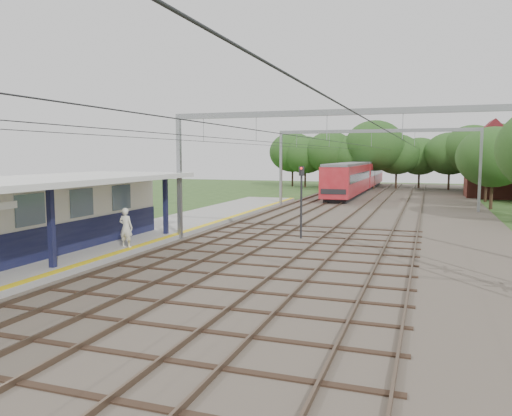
% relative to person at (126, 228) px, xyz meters
% --- Properties ---
extents(ground, '(160.00, 160.00, 0.00)m').
position_rel_person_xyz_m(ground, '(5.60, -10.63, -1.31)').
color(ground, '#2D4C1E').
rests_on(ground, ground).
extents(ballast_bed, '(18.00, 90.00, 0.10)m').
position_rel_person_xyz_m(ballast_bed, '(9.60, 19.37, -1.26)').
color(ballast_bed, '#473D33').
rests_on(ballast_bed, ground).
extents(platform, '(5.00, 52.00, 0.35)m').
position_rel_person_xyz_m(platform, '(-1.90, 3.37, -1.13)').
color(platform, gray).
rests_on(platform, ground).
extents(yellow_stripe, '(0.45, 52.00, 0.01)m').
position_rel_person_xyz_m(yellow_stripe, '(0.35, 3.37, -0.95)').
color(yellow_stripe, yellow).
rests_on(yellow_stripe, platform).
extents(station_building, '(3.41, 18.00, 3.40)m').
position_rel_person_xyz_m(station_building, '(-3.28, -3.63, 0.74)').
color(station_building, beige).
rests_on(station_building, platform).
extents(canopy, '(6.40, 20.00, 3.44)m').
position_rel_person_xyz_m(canopy, '(-2.17, -4.63, 2.33)').
color(canopy, '#101335').
rests_on(canopy, platform).
extents(rail_tracks, '(11.80, 88.00, 0.15)m').
position_rel_person_xyz_m(rail_tracks, '(7.10, 19.37, -1.13)').
color(rail_tracks, brown).
rests_on(rail_tracks, ballast_bed).
extents(catenary_system, '(17.22, 88.00, 7.00)m').
position_rel_person_xyz_m(catenary_system, '(8.99, 14.65, 4.20)').
color(catenary_system, gray).
rests_on(catenary_system, ground).
extents(tree_band, '(31.72, 30.88, 8.82)m').
position_rel_person_xyz_m(tree_band, '(9.44, 46.49, 3.61)').
color(tree_band, '#382619').
rests_on(tree_band, ground).
extents(house_far, '(8.00, 6.12, 8.66)m').
position_rel_person_xyz_m(house_far, '(21.60, 41.37, 1.92)').
color(house_far, brown).
rests_on(house_far, ground).
extents(person, '(0.70, 0.46, 1.92)m').
position_rel_person_xyz_m(person, '(0.00, 0.00, 0.00)').
color(person, white).
rests_on(person, platform).
extents(train, '(2.88, 35.89, 3.79)m').
position_rel_person_xyz_m(train, '(5.10, 44.73, 0.81)').
color(train, black).
rests_on(train, ballast_bed).
extents(signal_post, '(0.33, 0.30, 4.15)m').
position_rel_person_xyz_m(signal_post, '(6.95, 6.73, 1.26)').
color(signal_post, black).
rests_on(signal_post, ground).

